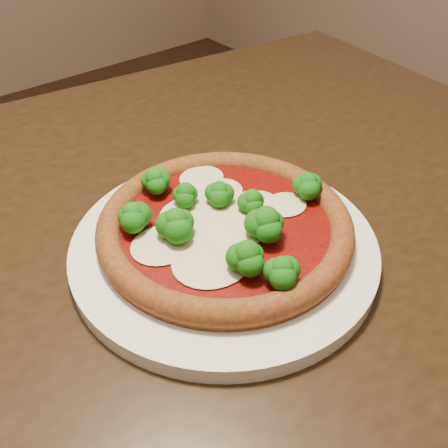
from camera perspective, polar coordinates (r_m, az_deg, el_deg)
dining_table at (r=0.63m, az=-8.39°, el=-7.79°), size 1.36×1.02×0.75m
plate at (r=0.54m, az=0.00°, el=-2.56°), size 0.33×0.33×0.02m
pizza at (r=0.53m, az=0.03°, el=-0.03°), size 0.27×0.27×0.06m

